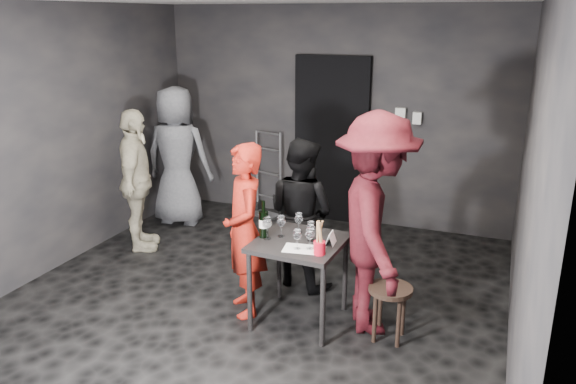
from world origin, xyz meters
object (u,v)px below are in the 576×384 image
at_px(man_maroon, 377,199).
at_px(breadstick_cup, 320,238).
at_px(hand_truck, 268,199).
at_px(bystander_grey, 177,145).
at_px(bystander_cream, 136,176).
at_px(tasting_table, 299,251).
at_px(wine_bottle, 264,223).
at_px(server_red, 244,228).
at_px(woman_black, 301,214).
at_px(stool, 390,297).

xyz_separation_m(man_maroon, breadstick_cup, (-0.37, -0.35, -0.26)).
height_order(hand_truck, bystander_grey, bystander_grey).
distance_m(bystander_cream, breadstick_cup, 2.70).
bearing_deg(hand_truck, bystander_cream, -104.13).
relative_size(tasting_table, wine_bottle, 2.30).
relative_size(server_red, wine_bottle, 4.90).
xyz_separation_m(server_red, bystander_cream, (-1.74, 0.85, 0.06)).
bearing_deg(hand_truck, woman_black, -42.29).
distance_m(woman_black, bystander_cream, 2.01).
height_order(man_maroon, breadstick_cup, man_maroon).
bearing_deg(woman_black, wine_bottle, 101.91).
relative_size(man_maroon, wine_bottle, 7.06).
xyz_separation_m(stool, woman_black, (-1.03, 0.70, 0.35)).
bearing_deg(man_maroon, tasting_table, 80.87).
relative_size(wine_bottle, breadstick_cup, 1.09).
bearing_deg(wine_bottle, woman_black, 84.51).
distance_m(hand_truck, man_maroon, 3.15).
xyz_separation_m(wine_bottle, breadstick_cup, (0.56, -0.17, 0.01)).
bearing_deg(bystander_grey, tasting_table, 135.84).
distance_m(server_red, man_maroon, 1.18).
xyz_separation_m(woman_black, breadstick_cup, (0.49, -0.89, 0.16)).
relative_size(stool, bystander_cream, 0.27).
height_order(wine_bottle, breadstick_cup, wine_bottle).
distance_m(tasting_table, breadstick_cup, 0.40).
bearing_deg(tasting_table, man_maroon, 13.34).
bearing_deg(man_maroon, wine_bottle, 78.81).
relative_size(stool, server_red, 0.29).
height_order(hand_truck, tasting_table, hand_truck).
relative_size(bystander_cream, bystander_grey, 0.84).
xyz_separation_m(hand_truck, breadstick_cup, (1.60, -2.63, 0.68)).
xyz_separation_m(bystander_cream, breadstick_cup, (2.49, -1.04, 0.03)).
relative_size(server_red, man_maroon, 0.69).
bearing_deg(stool, server_red, -179.70).
height_order(stool, bystander_grey, bystander_grey).
bearing_deg(hand_truck, server_red, -55.74).
distance_m(woman_black, bystander_grey, 2.31).
relative_size(tasting_table, woman_black, 0.52).
distance_m(bystander_cream, bystander_grey, 0.92).
relative_size(tasting_table, man_maroon, 0.33).
height_order(bystander_cream, bystander_grey, bystander_grey).
xyz_separation_m(server_red, wine_bottle, (0.19, -0.02, 0.08)).
distance_m(hand_truck, stool, 3.25).
bearing_deg(breadstick_cup, stool, 19.35).
bearing_deg(server_red, bystander_cream, -153.57).
distance_m(server_red, bystander_grey, 2.51).
bearing_deg(woman_black, hand_truck, -39.99).
xyz_separation_m(woman_black, bystander_grey, (-2.04, 1.05, 0.29)).
bearing_deg(woman_black, tasting_table, 126.64).
relative_size(hand_truck, woman_black, 0.77).
bearing_deg(bystander_cream, stool, -133.24).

